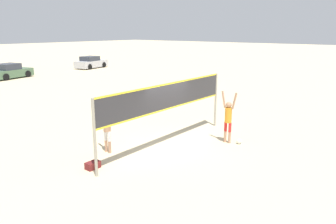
{
  "coord_description": "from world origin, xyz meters",
  "views": [
    {
      "loc": [
        -9.7,
        -7.8,
        4.54
      ],
      "look_at": [
        0.0,
        0.0,
        1.4
      ],
      "focal_mm": 35.0,
      "sensor_mm": 36.0,
      "label": 1
    }
  ],
  "objects_px": {
    "gear_bag": "(93,165)",
    "parked_car_near": "(10,72)",
    "parked_car_mid": "(91,63)",
    "volleyball_net": "(168,100)",
    "player_blocker": "(107,125)",
    "player_spiker": "(228,116)",
    "volleyball": "(239,141)"
  },
  "relations": [
    {
      "from": "gear_bag",
      "to": "parked_car_near",
      "type": "relative_size",
      "value": 0.11
    },
    {
      "from": "parked_car_mid",
      "to": "parked_car_near",
      "type": "bearing_deg",
      "value": 174.9
    },
    {
      "from": "volleyball_net",
      "to": "player_blocker",
      "type": "height_order",
      "value": "volleyball_net"
    },
    {
      "from": "player_spiker",
      "to": "volleyball",
      "type": "relative_size",
      "value": 9.99
    },
    {
      "from": "volleyball",
      "to": "gear_bag",
      "type": "xyz_separation_m",
      "value": [
        -5.32,
        2.7,
        0.01
      ]
    },
    {
      "from": "player_blocker",
      "to": "parked_car_near",
      "type": "bearing_deg",
      "value": 162.14
    },
    {
      "from": "volleyball_net",
      "to": "parked_car_mid",
      "type": "bearing_deg",
      "value": 57.65
    },
    {
      "from": "parked_car_near",
      "to": "player_spiker",
      "type": "bearing_deg",
      "value": -110.51
    },
    {
      "from": "player_blocker",
      "to": "parked_car_mid",
      "type": "height_order",
      "value": "player_blocker"
    },
    {
      "from": "volleyball",
      "to": "gear_bag",
      "type": "relative_size",
      "value": 0.45
    },
    {
      "from": "player_spiker",
      "to": "parked_car_mid",
      "type": "bearing_deg",
      "value": -27.6
    },
    {
      "from": "player_spiker",
      "to": "gear_bag",
      "type": "bearing_deg",
      "value": 66.53
    },
    {
      "from": "volleyball",
      "to": "gear_bag",
      "type": "bearing_deg",
      "value": 153.05
    },
    {
      "from": "volleyball_net",
      "to": "player_spiker",
      "type": "distance_m",
      "value": 2.59
    },
    {
      "from": "parked_car_near",
      "to": "parked_car_mid",
      "type": "xyz_separation_m",
      "value": [
        10.3,
        0.85,
        0.01
      ]
    },
    {
      "from": "player_spiker",
      "to": "parked_car_near",
      "type": "bearing_deg",
      "value": -7.54
    },
    {
      "from": "player_spiker",
      "to": "player_blocker",
      "type": "xyz_separation_m",
      "value": [
        -3.83,
        2.99,
        -0.04
      ]
    },
    {
      "from": "player_blocker",
      "to": "volleyball",
      "type": "bearing_deg",
      "value": 49.09
    },
    {
      "from": "volleyball_net",
      "to": "player_spiker",
      "type": "xyz_separation_m",
      "value": [
        1.83,
        -1.67,
        -0.74
      ]
    },
    {
      "from": "volleyball",
      "to": "parked_car_mid",
      "type": "height_order",
      "value": "parked_car_mid"
    },
    {
      "from": "gear_bag",
      "to": "player_spiker",
      "type": "bearing_deg",
      "value": -23.47
    },
    {
      "from": "player_spiker",
      "to": "volleyball",
      "type": "distance_m",
      "value": 1.13
    },
    {
      "from": "player_blocker",
      "to": "parked_car_mid",
      "type": "bearing_deg",
      "value": 142.9
    },
    {
      "from": "volleyball",
      "to": "parked_car_mid",
      "type": "relative_size",
      "value": 0.05
    },
    {
      "from": "gear_bag",
      "to": "parked_car_mid",
      "type": "xyz_separation_m",
      "value": [
        18.8,
        23.86,
        0.52
      ]
    },
    {
      "from": "player_spiker",
      "to": "player_blocker",
      "type": "relative_size",
      "value": 1.03
    },
    {
      "from": "volleyball",
      "to": "parked_car_near",
      "type": "xyz_separation_m",
      "value": [
        3.18,
        25.71,
        0.52
      ]
    },
    {
      "from": "volleyball_net",
      "to": "parked_car_near",
      "type": "distance_m",
      "value": 24.17
    },
    {
      "from": "gear_bag",
      "to": "volleyball_net",
      "type": "bearing_deg",
      "value": -9.74
    },
    {
      "from": "volleyball_net",
      "to": "player_blocker",
      "type": "xyz_separation_m",
      "value": [
        -2.0,
        1.32,
        -0.78
      ]
    },
    {
      "from": "gear_bag",
      "to": "volleyball",
      "type": "bearing_deg",
      "value": -26.95
    },
    {
      "from": "volleyball",
      "to": "gear_bag",
      "type": "distance_m",
      "value": 5.96
    }
  ]
}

